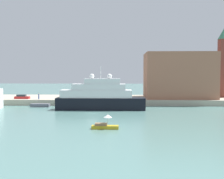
# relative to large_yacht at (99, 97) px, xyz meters

# --- Properties ---
(ground) EXTENTS (400.00, 400.00, 0.00)m
(ground) POSITION_rel_large_yacht_xyz_m (-1.25, -7.17, -3.33)
(ground) COLOR slate
(quay_dock) EXTENTS (110.00, 21.31, 1.70)m
(quay_dock) POSITION_rel_large_yacht_xyz_m (-1.25, 19.49, -2.48)
(quay_dock) COLOR #ADA38E
(quay_dock) RESTS_ON ground
(large_yacht) EXTENTS (23.42, 4.51, 11.53)m
(large_yacht) POSITION_rel_large_yacht_xyz_m (0.00, 0.00, 0.00)
(large_yacht) COLOR black
(large_yacht) RESTS_ON ground
(small_motorboat) EXTENTS (4.68, 1.47, 2.50)m
(small_motorboat) POSITION_rel_large_yacht_xyz_m (3.03, -26.06, -2.59)
(small_motorboat) COLOR #B7991E
(small_motorboat) RESTS_ON ground
(work_barge) EXTENTS (5.37, 1.90, 0.91)m
(work_barge) POSITION_rel_large_yacht_xyz_m (-17.54, 5.70, -2.88)
(work_barge) COLOR #595966
(work_barge) RESTS_ON ground
(harbor_building) EXTENTS (21.61, 15.55, 14.52)m
(harbor_building) POSITION_rel_large_yacht_xyz_m (24.34, 18.37, 5.63)
(harbor_building) COLOR #9E664C
(harbor_building) RESTS_ON quay_dock
(bell_tower) EXTENTS (4.23, 4.23, 22.91)m
(bell_tower) POSITION_rel_large_yacht_xyz_m (39.68, 20.92, 10.79)
(bell_tower) COLOR brown
(bell_tower) RESTS_ON quay_dock
(parked_car) EXTENTS (4.57, 1.62, 1.33)m
(parked_car) POSITION_rel_large_yacht_xyz_m (-25.25, 12.55, -1.06)
(parked_car) COLOR #B21E1E
(parked_car) RESTS_ON quay_dock
(person_figure) EXTENTS (0.36, 0.36, 1.81)m
(person_figure) POSITION_rel_large_yacht_xyz_m (-19.60, 11.33, -0.79)
(person_figure) COLOR #334C8C
(person_figure) RESTS_ON quay_dock
(mooring_bollard) EXTENTS (0.55, 0.55, 0.85)m
(mooring_bollard) POSITION_rel_large_yacht_xyz_m (-3.98, 10.40, -1.21)
(mooring_bollard) COLOR black
(mooring_bollard) RESTS_ON quay_dock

